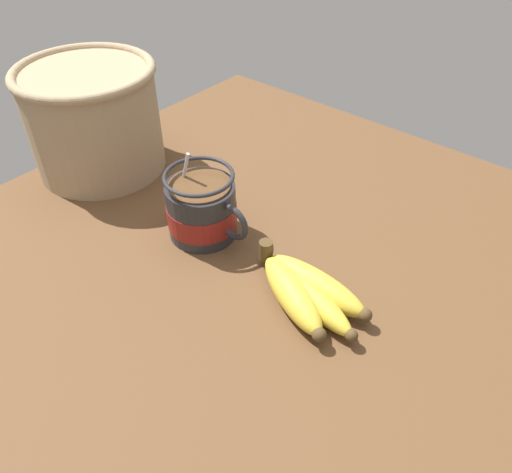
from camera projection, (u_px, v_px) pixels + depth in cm
name	position (u px, v px, depth cm)	size (l,w,h in cm)	color
table	(262.00, 250.00, 76.55)	(90.41, 90.41, 2.53)	brown
coffee_mug	(202.00, 209.00, 74.83)	(15.01, 10.58, 13.51)	#28282D
banana_bunch	(305.00, 291.00, 65.67)	(18.74, 10.77, 4.40)	#4C381E
woven_basket	(94.00, 117.00, 86.08)	(23.57, 23.57, 18.71)	tan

